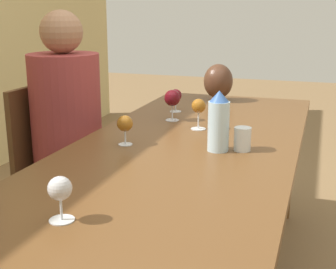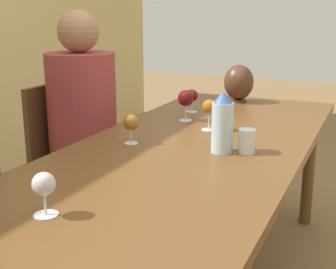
# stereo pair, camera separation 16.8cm
# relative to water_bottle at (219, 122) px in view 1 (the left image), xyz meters

# --- Properties ---
(dining_table) EXTENTS (2.42, 0.90, 0.74)m
(dining_table) POSITION_rel_water_bottle_xyz_m (-0.02, 0.15, -0.19)
(dining_table) COLOR brown
(dining_table) RESTS_ON ground_plane
(water_bottle) EXTENTS (0.08, 0.08, 0.24)m
(water_bottle) POSITION_rel_water_bottle_xyz_m (0.00, 0.00, 0.00)
(water_bottle) COLOR silver
(water_bottle) RESTS_ON dining_table
(water_tumbler) EXTENTS (0.07, 0.07, 0.09)m
(water_tumbler) POSITION_rel_water_bottle_xyz_m (0.03, -0.09, -0.07)
(water_tumbler) COLOR silver
(water_tumbler) RESTS_ON dining_table
(vase) EXTENTS (0.17, 0.17, 0.22)m
(vase) POSITION_rel_water_bottle_xyz_m (1.01, 0.23, -0.00)
(vase) COLOR #4C2D1E
(vase) RESTS_ON dining_table
(wine_glass_0) EXTENTS (0.07, 0.07, 0.12)m
(wine_glass_0) POSITION_rel_water_bottle_xyz_m (-0.04, 0.38, -0.03)
(wine_glass_0) COLOR silver
(wine_glass_0) RESTS_ON dining_table
(wine_glass_1) EXTENTS (0.07, 0.07, 0.14)m
(wine_glass_1) POSITION_rel_water_bottle_xyz_m (0.30, 0.16, -0.01)
(wine_glass_1) COLOR silver
(wine_glass_1) RESTS_ON dining_table
(wine_glass_2) EXTENTS (0.08, 0.08, 0.15)m
(wine_glass_2) POSITION_rel_water_bottle_xyz_m (0.43, 0.33, -0.01)
(wine_glass_2) COLOR silver
(wine_glass_2) RESTS_ON dining_table
(wine_glass_3) EXTENTS (0.07, 0.07, 0.12)m
(wine_glass_3) POSITION_rel_water_bottle_xyz_m (0.63, 0.37, -0.03)
(wine_glass_3) COLOR silver
(wine_glass_3) RESTS_ON dining_table
(wine_glass_4) EXTENTS (0.07, 0.07, 0.12)m
(wine_glass_4) POSITION_rel_water_bottle_xyz_m (-0.75, 0.25, -0.03)
(wine_glass_4) COLOR silver
(wine_glass_4) RESTS_ON dining_table
(chair_far) EXTENTS (0.44, 0.44, 0.89)m
(chair_far) POSITION_rel_water_bottle_xyz_m (0.29, 0.91, -0.36)
(chair_far) COLOR brown
(chair_far) RESTS_ON ground_plane
(person_far) EXTENTS (0.35, 0.35, 1.27)m
(person_far) POSITION_rel_water_bottle_xyz_m (0.29, 0.83, -0.17)
(person_far) COLOR #2D2D38
(person_far) RESTS_ON ground_plane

